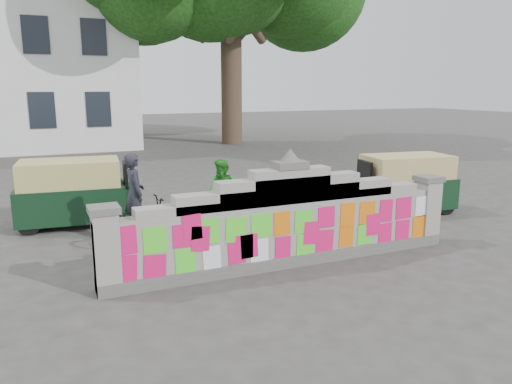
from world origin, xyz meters
The scene contains 7 objects.
ground centered at (0.00, 0.00, 0.00)m, with size 100.00×100.00×0.00m, color #383533.
parapet_wall centered at (0.00, -0.01, 0.75)m, with size 6.48×0.44×2.01m.
cyclist_bike centered at (-2.18, 2.20, 0.45)m, with size 0.60×1.73×0.91m, color black.
cyclist_rider centered at (-2.18, 2.20, 0.77)m, with size 0.56×0.37×1.54m, color #22222A.
pedestrian centered at (-0.15, 2.82, 0.73)m, with size 0.71×0.56×1.47m, color #298925.
rickshaw_left centered at (-3.13, 4.15, 0.75)m, with size 2.68×1.45×1.45m.
rickshaw_right centered at (4.24, 2.11, 0.73)m, with size 2.60×1.46×1.41m.
Camera 1 is at (-3.86, -7.25, 3.00)m, focal length 35.00 mm.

